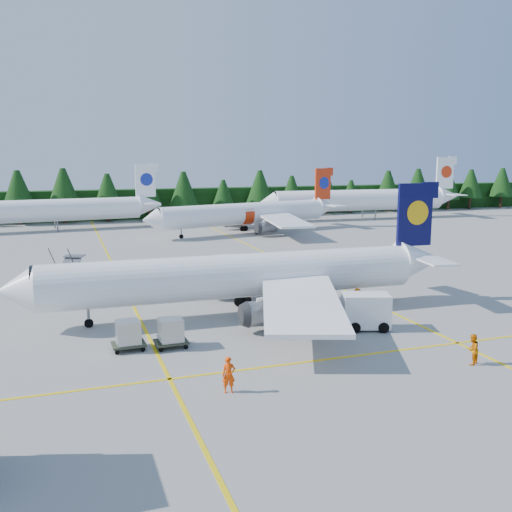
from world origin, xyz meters
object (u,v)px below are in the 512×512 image
object	(u,v)px
airliner_red	(241,214)
service_truck	(352,312)
airliner_navy	(228,277)
airstairs	(60,294)

from	to	relation	value
airliner_red	service_truck	xyz separation A→B (m)	(-8.16, -53.56, -1.86)
airliner_navy	airliner_red	xyz separation A→B (m)	(15.84, 46.98, 0.05)
airstairs	service_truck	distance (m)	25.69
airliner_navy	service_truck	size ratio (longest dim) A/B	6.11
airliner_navy	airstairs	size ratio (longest dim) A/B	5.72
airliner_navy	airstairs	world-z (taller)	airliner_navy
airliner_red	airstairs	xyz separation A→B (m)	(-28.79, -38.26, -2.38)
airstairs	airliner_navy	bearing A→B (deg)	-9.23
service_truck	airliner_red	bearing A→B (deg)	99.47
airliner_red	airliner_navy	bearing A→B (deg)	-122.75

